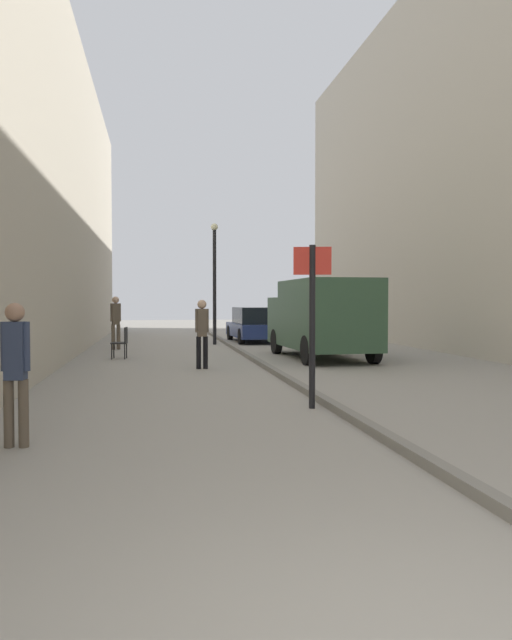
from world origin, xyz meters
TOP-DOWN VIEW (x-y plane):
  - ground_plane at (0.00, 12.00)m, footprint 80.00×80.00m
  - kerb_strip at (1.58, 12.00)m, footprint 0.16×40.00m
  - pedestrian_main_foreground at (-0.03, 12.69)m, footprint 0.35×0.23m
  - pedestrian_mid_block at (-2.79, 5.06)m, footprint 0.34×0.22m
  - pedestrian_far_crossing at (-2.58, 19.14)m, footprint 0.36×0.27m
  - delivery_van at (3.69, 14.82)m, footprint 2.25×5.19m
  - parked_car at (2.92, 22.31)m, footprint 1.95×4.26m
  - street_sign_post at (1.28, 6.91)m, footprint 0.59×0.17m
  - lamp_post at (1.11, 20.99)m, footprint 0.28×0.28m
  - cafe_chair_near_window at (-2.17, 15.68)m, footprint 0.48×0.48m

SIDE VIEW (x-z plane):
  - ground_plane at x=0.00m, z-range 0.00..0.00m
  - kerb_strip at x=1.58m, z-range 0.00..0.12m
  - cafe_chair_near_window at x=-2.17m, z-range 0.08..1.02m
  - parked_car at x=2.92m, z-range -0.01..1.44m
  - pedestrian_mid_block at x=-2.79m, z-range 0.13..1.82m
  - pedestrian_main_foreground at x=-0.03m, z-range 0.13..1.88m
  - pedestrian_far_crossing at x=-2.58m, z-range 0.15..2.02m
  - delivery_van at x=3.69m, z-range 0.09..2.42m
  - street_sign_post at x=1.28m, z-range 0.25..2.85m
  - lamp_post at x=1.11m, z-range 0.34..5.10m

